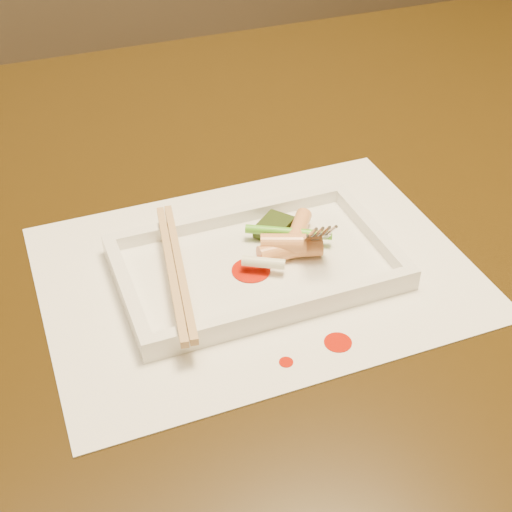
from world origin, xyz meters
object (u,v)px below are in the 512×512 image
object	(u,v)px
plate_base	(256,268)
chopstick_a	(171,270)
placemat	(256,271)
fork	(319,174)
table	(248,259)

from	to	relation	value
plate_base	chopstick_a	bearing A→B (deg)	180.00
placemat	plate_base	size ratio (longest dim) A/B	1.54
plate_base	fork	bearing A→B (deg)	14.42
plate_base	fork	size ratio (longest dim) A/B	1.86
plate_base	fork	xyz separation A→B (m)	(0.07, 0.02, 0.08)
plate_base	table	bearing A→B (deg)	72.43
plate_base	chopstick_a	size ratio (longest dim) A/B	1.34
chopstick_a	table	bearing A→B (deg)	48.13
plate_base	chopstick_a	xyz separation A→B (m)	(-0.08, 0.00, 0.02)
chopstick_a	placemat	bearing A→B (deg)	0.00
plate_base	chopstick_a	world-z (taller)	chopstick_a
table	plate_base	distance (m)	0.18
table	plate_base	xyz separation A→B (m)	(-0.04, -0.14, 0.11)
placemat	fork	size ratio (longest dim) A/B	2.86
fork	chopstick_a	bearing A→B (deg)	-173.25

